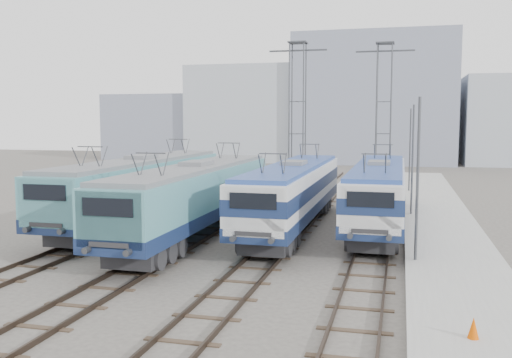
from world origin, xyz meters
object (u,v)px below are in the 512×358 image
object	(u,v)px
locomotive_far_right	(379,189)
catenary_tower_west	(297,113)
locomotive_center_right	(293,190)
safety_cone	(473,328)
mast_rear	(410,152)
catenary_tower_east	(384,113)
mast_mid	(412,162)
locomotive_far_left	(140,184)
mast_front	(417,183)
locomotive_center_left	(195,194)

from	to	relation	value
locomotive_far_right	catenary_tower_west	xyz separation A→B (m)	(-6.75, 11.88, 4.39)
locomotive_far_right	locomotive_center_right	bearing A→B (deg)	-159.30
locomotive_far_right	safety_cone	world-z (taller)	locomotive_far_right
mast_rear	catenary_tower_east	bearing A→B (deg)	-136.40
mast_mid	mast_rear	size ratio (longest dim) A/B	1.00
locomotive_far_left	mast_front	bearing A→B (deg)	-21.94
mast_mid	mast_rear	world-z (taller)	same
safety_cone	locomotive_center_left	bearing A→B (deg)	135.97
locomotive_far_left	locomotive_far_right	distance (m)	13.64
locomotive_center_left	mast_mid	world-z (taller)	mast_mid
catenary_tower_west	mast_rear	xyz separation A→B (m)	(8.60, 4.00, -3.14)
catenary_tower_east	mast_rear	size ratio (longest dim) A/B	1.71
locomotive_far_left	catenary_tower_east	world-z (taller)	catenary_tower_east
mast_mid	mast_rear	distance (m)	12.00
locomotive_center_right	locomotive_far_right	size ratio (longest dim) A/B	1.01
locomotive_far_left	mast_rear	world-z (taller)	mast_rear
locomotive_far_left	catenary_tower_west	world-z (taller)	catenary_tower_west
locomotive_far_left	locomotive_center_left	distance (m)	5.39
catenary_tower_west	locomotive_far_right	bearing A→B (deg)	-60.40
catenary_tower_east	mast_front	distance (m)	22.32
locomotive_center_left	locomotive_far_right	size ratio (longest dim) A/B	1.04
locomotive_center_left	locomotive_center_right	distance (m)	5.52
locomotive_center_right	mast_mid	distance (m)	8.54
catenary_tower_west	locomotive_center_right	bearing A→B (deg)	-80.59
catenary_tower_east	mast_rear	xyz separation A→B (m)	(2.10, 2.00, -3.14)
mast_front	mast_rear	world-z (taller)	same
mast_front	catenary_tower_east	bearing A→B (deg)	95.45
locomotive_far_left	catenary_tower_west	bearing A→B (deg)	63.96
catenary_tower_east	locomotive_far_left	bearing A→B (deg)	-129.96
locomotive_center_right	mast_mid	world-z (taller)	mast_mid
locomotive_center_left	mast_mid	size ratio (longest dim) A/B	2.63
locomotive_center_right	safety_cone	xyz separation A→B (m)	(7.65, -14.93, -1.69)
safety_cone	catenary_tower_east	bearing A→B (deg)	96.35
locomotive_center_left	catenary_tower_west	distance (m)	17.47
locomotive_center_right	catenary_tower_east	xyz separation A→B (m)	(4.25, 15.58, 4.36)
locomotive_center_right	mast_front	xyz separation A→B (m)	(6.35, -6.42, 1.22)
locomotive_center_right	mast_front	bearing A→B (deg)	-45.30
locomotive_far_right	catenary_tower_west	distance (m)	14.35
locomotive_center_left	mast_front	bearing A→B (deg)	-16.56
locomotive_center_right	safety_cone	distance (m)	16.86
locomotive_far_left	mast_rear	size ratio (longest dim) A/B	2.68
catenary_tower_east	safety_cone	size ratio (longest dim) A/B	20.76
mast_mid	safety_cone	world-z (taller)	mast_mid
locomotive_center_left	locomotive_far_right	xyz separation A→B (m)	(9.00, 4.89, -0.04)
locomotive_far_right	mast_front	xyz separation A→B (m)	(1.85, -8.12, 1.24)
locomotive_center_left	locomotive_center_right	world-z (taller)	locomotive_center_left
safety_cone	mast_rear	bearing A→B (deg)	92.28
mast_mid	mast_rear	bearing A→B (deg)	90.00
mast_front	locomotive_far_left	bearing A→B (deg)	158.06
locomotive_center_left	catenary_tower_east	xyz separation A→B (m)	(8.75, 18.77, 4.35)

